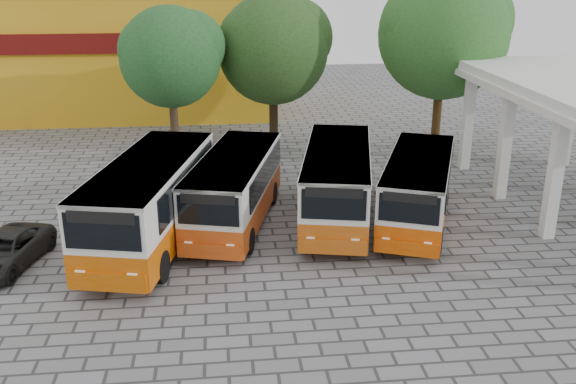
{
  "coord_description": "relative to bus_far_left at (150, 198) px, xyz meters",
  "views": [
    {
      "loc": [
        -4.36,
        -19.4,
        9.96
      ],
      "look_at": [
        -1.85,
        3.76,
        1.5
      ],
      "focal_mm": 40.0,
      "sensor_mm": 36.0,
      "label": 1
    }
  ],
  "objects": [
    {
      "name": "shophouse_block",
      "position": [
        -4.02,
        23.24,
        2.32
      ],
      "size": [
        20.4,
        10.4,
        8.3
      ],
      "color": "#CE9414",
      "rests_on": "ground"
    },
    {
      "name": "tree_left",
      "position": [
        0.36,
        9.95,
        3.81
      ],
      "size": [
        5.2,
        4.96,
        7.97
      ],
      "color": "#473422",
      "rests_on": "ground"
    },
    {
      "name": "tree_middle",
      "position": [
        5.59,
        12.01,
        3.88
      ],
      "size": [
        6.12,
        5.82,
        8.44
      ],
      "color": "#312415",
      "rests_on": "ground"
    },
    {
      "name": "parked_car",
      "position": [
        -4.89,
        -1.3,
        -1.25
      ],
      "size": [
        2.91,
        4.55,
        1.17
      ],
      "primitive_type": "imported",
      "rotation": [
        0.0,
        0.0,
        -0.25
      ],
      "color": "black",
      "rests_on": "ground"
    },
    {
      "name": "bus_far_left",
      "position": [
        0.0,
        0.0,
        0.0
      ],
      "size": [
        4.56,
        9.26,
        3.18
      ],
      "rotation": [
        0.0,
        0.0,
        -0.22
      ],
      "color": "#B74B01",
      "rests_on": "ground"
    },
    {
      "name": "tree_right",
      "position": [
        14.5,
        11.19,
        4.67
      ],
      "size": [
        7.16,
        6.82,
        9.69
      ],
      "color": "#482E15",
      "rests_on": "ground"
    },
    {
      "name": "bus_far_right",
      "position": [
        10.24,
        0.86,
        -0.25
      ],
      "size": [
        4.98,
        8.16,
        2.75
      ],
      "rotation": [
        0.0,
        0.0,
        -0.38
      ],
      "color": "#CA4500",
      "rests_on": "ground"
    },
    {
      "name": "bus_centre_right",
      "position": [
        7.16,
        1.61,
        -0.13
      ],
      "size": [
        4.15,
        8.59,
        2.95
      ],
      "rotation": [
        0.0,
        0.0,
        -0.21
      ],
      "color": "#B94F0B",
      "rests_on": "ground"
    },
    {
      "name": "ground",
      "position": [
        6.98,
        -2.74,
        -1.84
      ],
      "size": [
        90.0,
        90.0,
        0.0
      ],
      "primitive_type": "plane",
      "color": "slate",
      "rests_on": "ground"
    },
    {
      "name": "bus_centre_left",
      "position": [
        3.09,
        1.54,
        -0.2
      ],
      "size": [
        4.27,
        8.28,
        2.83
      ],
      "rotation": [
        0.0,
        0.0,
        -0.25
      ],
      "color": "#C0430C",
      "rests_on": "ground"
    }
  ]
}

